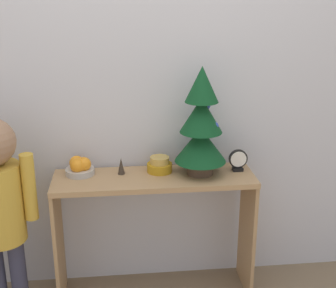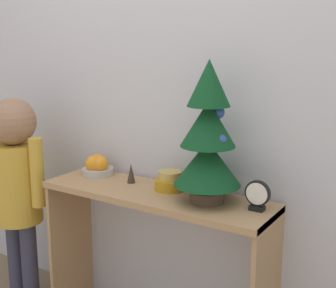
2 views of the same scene
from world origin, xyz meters
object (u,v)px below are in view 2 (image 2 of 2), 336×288
at_px(fruit_bowl, 97,166).
at_px(child_figure, 17,177).
at_px(mini_tree, 208,137).
at_px(singing_bowl, 170,182).
at_px(desk_clock, 257,196).
at_px(figurine, 131,173).

xyz_separation_m(fruit_bowl, child_figure, (-0.41, -0.18, -0.08)).
xyz_separation_m(mini_tree, singing_bowl, (-0.22, 0.06, -0.25)).
height_order(desk_clock, child_figure, child_figure).
relative_size(singing_bowl, figurine, 1.49).
distance_m(fruit_bowl, desk_clock, 0.90).
bearing_deg(mini_tree, child_figure, -173.47).
bearing_deg(desk_clock, figurine, 177.85).
bearing_deg(figurine, child_figure, -165.40).
bearing_deg(child_figure, singing_bowl, 11.78).
bearing_deg(figurine, mini_tree, -5.58).
relative_size(singing_bowl, desk_clock, 1.12).
bearing_deg(desk_clock, singing_bowl, 175.26).
bearing_deg(fruit_bowl, child_figure, -155.89).
bearing_deg(child_figure, fruit_bowl, 24.11).
xyz_separation_m(singing_bowl, figurine, (-0.22, -0.01, 0.01)).
bearing_deg(singing_bowl, child_figure, -168.22).
xyz_separation_m(desk_clock, child_figure, (-1.31, -0.14, -0.09)).
relative_size(mini_tree, fruit_bowl, 3.75).
bearing_deg(child_figure, desk_clock, 6.22).
bearing_deg(singing_bowl, desk_clock, -4.74).
xyz_separation_m(desk_clock, figurine, (-0.67, 0.03, -0.02)).
bearing_deg(mini_tree, desk_clock, 4.70).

